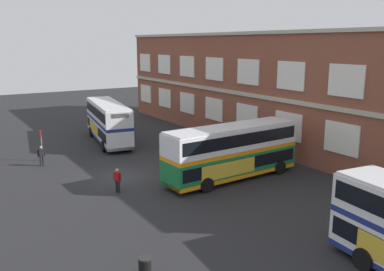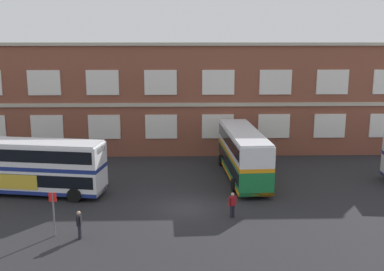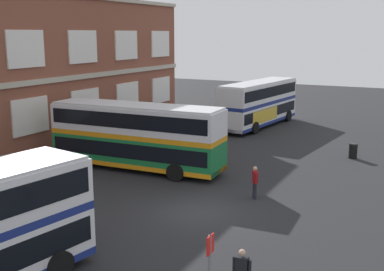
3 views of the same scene
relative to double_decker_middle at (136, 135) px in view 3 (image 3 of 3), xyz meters
The scene contains 6 objects.
ground_plane 7.09m from the double_decker_middle, 135.74° to the right, with size 120.00×120.00×0.00m, color #232326.
double_decker_middle is the anchor object (origin of this frame).
double_decker_far 17.01m from the double_decker_middle, ahead, with size 11.22×3.82×4.07m.
waiting_passenger 8.68m from the double_decker_middle, 102.22° to the right, with size 0.59×0.44×1.70m.
bus_stand_flag 16.70m from the double_decker_middle, 139.15° to the right, with size 0.44×0.10×2.70m.
station_litter_bin 14.67m from the double_decker_middle, 52.41° to the right, with size 0.60×0.60×1.03m.
Camera 3 is at (-19.32, -9.55, 8.30)m, focal length 44.96 mm.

